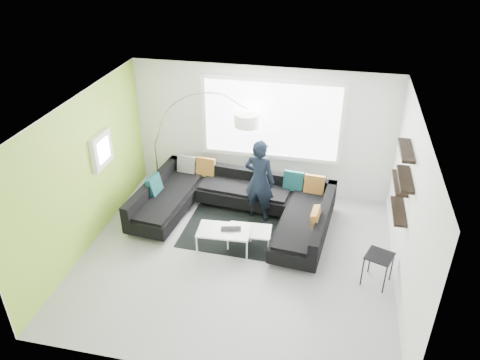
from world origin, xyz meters
name	(u,v)px	position (x,y,z in m)	size (l,w,h in m)	color
ground	(236,258)	(0.00, 0.00, 0.00)	(5.50, 5.50, 0.00)	#94949A
room_shell	(241,164)	(0.04, 0.21, 1.81)	(5.54, 5.04, 2.82)	silver
sectional_sofa	(234,208)	(-0.28, 1.05, 0.35)	(3.91, 2.65, 0.80)	black
rug	(247,229)	(0.02, 0.88, 0.01)	(2.40, 1.74, 0.01)	black
coffee_table	(237,238)	(-0.06, 0.32, 0.20)	(1.24, 0.72, 0.41)	white
arc_lamp	(155,144)	(-2.15, 1.81, 1.20)	(2.21, 0.52, 2.41)	white
side_table	(377,269)	(2.43, -0.13, 0.29)	(0.42, 0.42, 0.57)	black
person	(259,180)	(0.17, 1.36, 0.86)	(0.71, 0.55, 1.73)	black
laptop	(231,231)	(-0.14, 0.22, 0.42)	(0.41, 0.31, 0.03)	black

